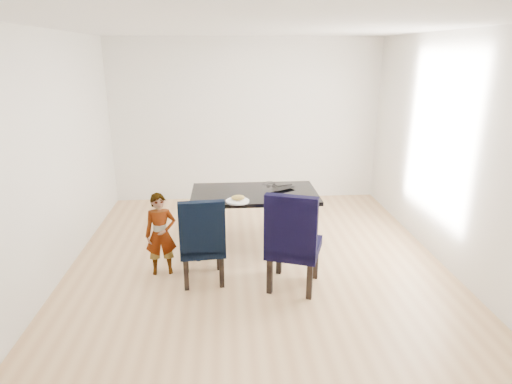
{
  "coord_description": "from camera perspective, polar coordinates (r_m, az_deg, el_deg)",
  "views": [
    {
      "loc": [
        -0.35,
        -4.69,
        2.45
      ],
      "look_at": [
        0.0,
        0.2,
        0.85
      ],
      "focal_mm": 30.0,
      "sensor_mm": 36.0,
      "label": 1
    }
  ],
  "objects": [
    {
      "name": "floor",
      "position": [
        5.3,
        0.16,
        -9.5
      ],
      "size": [
        4.5,
        5.0,
        0.01
      ],
      "primitive_type": "cube",
      "color": "tan",
      "rests_on": "ground"
    },
    {
      "name": "ceiling",
      "position": [
        4.71,
        0.19,
        21.2
      ],
      "size": [
        4.5,
        5.0,
        0.01
      ],
      "primitive_type": "cube",
      "color": "white",
      "rests_on": "wall_back"
    },
    {
      "name": "wall_back",
      "position": [
        7.28,
        -1.32,
        9.39
      ],
      "size": [
        4.5,
        0.01,
        2.7
      ],
      "primitive_type": "cube",
      "color": "white",
      "rests_on": "ground"
    },
    {
      "name": "wall_front",
      "position": [
        2.47,
        4.58,
        -8.43
      ],
      "size": [
        4.5,
        0.01,
        2.7
      ],
      "primitive_type": "cube",
      "color": "white",
      "rests_on": "ground"
    },
    {
      "name": "wall_left",
      "position": [
        5.18,
        -25.65,
        4.02
      ],
      "size": [
        0.01,
        5.0,
        2.7
      ],
      "primitive_type": "cube",
      "color": "silver",
      "rests_on": "ground"
    },
    {
      "name": "wall_right",
      "position": [
        5.47,
        24.52,
        4.86
      ],
      "size": [
        0.01,
        5.0,
        2.7
      ],
      "primitive_type": "cube",
      "color": "white",
      "rests_on": "ground"
    },
    {
      "name": "dining_table",
      "position": [
        5.6,
        -0.22,
        -3.68
      ],
      "size": [
        1.6,
        0.9,
        0.75
      ],
      "primitive_type": "cube",
      "color": "black",
      "rests_on": "floor"
    },
    {
      "name": "chair_left",
      "position": [
        4.77,
        -7.2,
        -6.17
      ],
      "size": [
        0.52,
        0.54,
        1.0
      ],
      "primitive_type": "cube",
      "rotation": [
        0.0,
        0.0,
        0.09
      ],
      "color": "black",
      "rests_on": "floor"
    },
    {
      "name": "chair_right",
      "position": [
        4.61,
        5.13,
        -6.23
      ],
      "size": [
        0.69,
        0.71,
        1.12
      ],
      "primitive_type": "cube",
      "rotation": [
        0.0,
        0.0,
        -0.35
      ],
      "color": "black",
      "rests_on": "floor"
    },
    {
      "name": "child",
      "position": [
        5.0,
        -12.58,
        -5.53
      ],
      "size": [
        0.38,
        0.28,
        0.97
      ],
      "primitive_type": "imported",
      "rotation": [
        0.0,
        0.0,
        0.13
      ],
      "color": "orange",
      "rests_on": "floor"
    },
    {
      "name": "plate",
      "position": [
        5.12,
        -2.47,
        -1.21
      ],
      "size": [
        0.34,
        0.34,
        0.02
      ],
      "primitive_type": "cylinder",
      "rotation": [
        0.0,
        0.0,
        -0.25
      ],
      "color": "white",
      "rests_on": "dining_table"
    },
    {
      "name": "sandwich",
      "position": [
        5.12,
        -2.41,
        -0.76
      ],
      "size": [
        0.17,
        0.1,
        0.07
      ],
      "primitive_type": "ellipsoid",
      "rotation": [
        0.0,
        0.0,
        -0.13
      ],
      "color": "#A7893B",
      "rests_on": "plate"
    },
    {
      "name": "laptop",
      "position": [
        5.61,
        3.35,
        0.56
      ],
      "size": [
        0.38,
        0.34,
        0.03
      ],
      "primitive_type": "imported",
      "rotation": [
        0.0,
        0.0,
        3.7
      ],
      "color": "black",
      "rests_on": "dining_table"
    },
    {
      "name": "cable_tangle",
      "position": [
        5.72,
        2.1,
        0.81
      ],
      "size": [
        0.16,
        0.16,
        0.01
      ],
      "primitive_type": "torus",
      "rotation": [
        0.0,
        0.0,
        -0.15
      ],
      "color": "black",
      "rests_on": "dining_table"
    }
  ]
}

